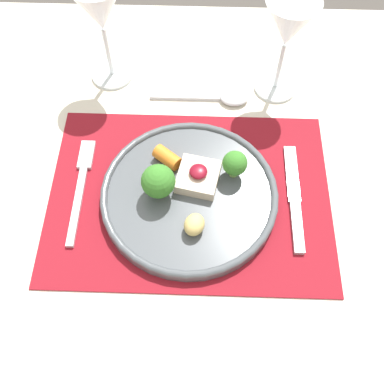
# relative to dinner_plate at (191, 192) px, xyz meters

# --- Properties ---
(ground_plane) EXTENTS (8.00, 8.00, 0.00)m
(ground_plane) POSITION_rel_dinner_plate_xyz_m (-0.00, 0.00, -0.79)
(ground_plane) COLOR #4C4742
(dining_table) EXTENTS (1.50, 0.95, 0.77)m
(dining_table) POSITION_rel_dinner_plate_xyz_m (-0.00, 0.00, -0.11)
(dining_table) COLOR beige
(dining_table) RESTS_ON ground_plane
(placemat) EXTENTS (0.46, 0.33, 0.00)m
(placemat) POSITION_rel_dinner_plate_xyz_m (-0.00, 0.00, -0.02)
(placemat) COLOR maroon
(placemat) RESTS_ON dining_table
(dinner_plate) EXTENTS (0.29, 0.29, 0.08)m
(dinner_plate) POSITION_rel_dinner_plate_xyz_m (0.00, 0.00, 0.00)
(dinner_plate) COLOR #4C5156
(dinner_plate) RESTS_ON placemat
(fork) EXTENTS (0.02, 0.20, 0.01)m
(fork) POSITION_rel_dinner_plate_xyz_m (-0.18, 0.02, -0.01)
(fork) COLOR silver
(fork) RESTS_ON placemat
(knife) EXTENTS (0.02, 0.20, 0.01)m
(knife) POSITION_rel_dinner_plate_xyz_m (0.17, -0.01, -0.01)
(knife) COLOR silver
(knife) RESTS_ON placemat
(spoon) EXTENTS (0.18, 0.04, 0.02)m
(spoon) POSITION_rel_dinner_plate_xyz_m (0.05, 0.22, -0.01)
(spoon) COLOR silver
(spoon) RESTS_ON dining_table
(wine_glass_near) EXTENTS (0.09, 0.09, 0.19)m
(wine_glass_near) POSITION_rel_dinner_plate_xyz_m (0.15, 0.25, 0.12)
(wine_glass_near) COLOR white
(wine_glass_near) RESTS_ON dining_table
(wine_glass_far) EXTENTS (0.09, 0.09, 0.20)m
(wine_glass_far) POSITION_rel_dinner_plate_xyz_m (-0.16, 0.27, 0.13)
(wine_glass_far) COLOR white
(wine_glass_far) RESTS_ON dining_table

